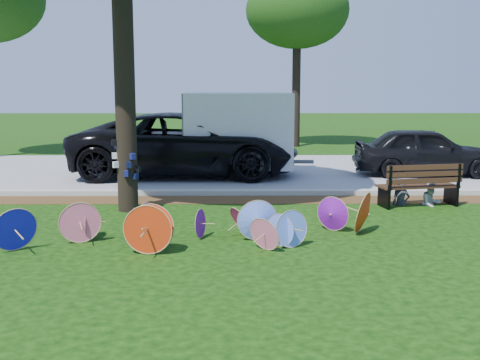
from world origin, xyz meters
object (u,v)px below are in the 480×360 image
object	(u,v)px
cargo_trailer	(240,130)
parasol_pile	(198,223)
person_right	(432,182)
dark_pickup	(426,151)
park_bench	(417,185)
person_left	(402,181)
black_van	(185,145)

from	to	relation	value
cargo_trailer	parasol_pile	bearing A→B (deg)	-93.65
parasol_pile	person_right	distance (m)	6.15
dark_pickup	person_right	bearing A→B (deg)	167.86
dark_pickup	cargo_trailer	size ratio (longest dim) A/B	1.37
park_bench	person_left	size ratio (longest dim) A/B	1.66
parasol_pile	black_van	distance (m)	7.82
person_left	person_right	xyz separation A→B (m)	(0.70, 0.00, -0.02)
dark_pickup	cargo_trailer	world-z (taller)	cargo_trailer
parasol_pile	black_van	world-z (taller)	black_van
person_left	black_van	bearing A→B (deg)	142.25
black_van	dark_pickup	bearing A→B (deg)	-90.46
parasol_pile	black_van	xyz separation A→B (m)	(-0.86, 7.75, 0.58)
person_right	person_left	bearing A→B (deg)	160.00
person_left	person_right	world-z (taller)	person_left
parasol_pile	person_right	bearing A→B (deg)	32.44
black_van	dark_pickup	xyz separation A→B (m)	(7.29, 0.02, -0.22)
person_right	park_bench	bearing A→B (deg)	168.13
dark_pickup	cargo_trailer	distance (m)	5.68
cargo_trailer	person_right	world-z (taller)	cargo_trailer
dark_pickup	person_right	xyz separation A→B (m)	(-1.24, -4.47, -0.19)
park_bench	dark_pickup	bearing A→B (deg)	59.65
parasol_pile	park_bench	bearing A→B (deg)	33.87
dark_pickup	person_left	xyz separation A→B (m)	(-1.94, -4.47, -0.17)
dark_pickup	cargo_trailer	bearing A→B (deg)	94.97
black_van	person_left	bearing A→B (deg)	-130.41
black_van	dark_pickup	world-z (taller)	black_van
park_bench	person_right	xyz separation A→B (m)	(0.35, 0.05, 0.05)
cargo_trailer	person_left	bearing A→B (deg)	-47.16
park_bench	cargo_trailer	bearing A→B (deg)	121.84
black_van	park_bench	size ratio (longest dim) A/B	3.64
black_van	cargo_trailer	bearing A→B (deg)	-95.24
black_van	park_bench	bearing A→B (deg)	-128.95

